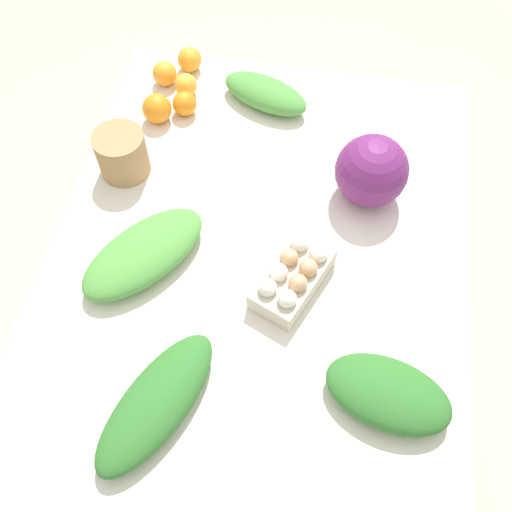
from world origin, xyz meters
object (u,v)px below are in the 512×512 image
at_px(greens_bunch_scallion, 156,403).
at_px(orange_4, 157,109).
at_px(greens_bunch_dandelion, 265,93).
at_px(paper_bag, 122,154).
at_px(greens_bunch_chard, 144,253).
at_px(orange_0, 185,104).
at_px(greens_bunch_beet_tops, 388,394).
at_px(egg_carton, 293,276).
at_px(cabbage_purple, 372,171).
at_px(orange_3, 165,74).
at_px(orange_1, 190,60).
at_px(orange_2, 186,85).

relative_size(greens_bunch_scallion, orange_4, 4.22).
distance_m(greens_bunch_scallion, greens_bunch_dandelion, 0.94).
relative_size(paper_bag, greens_bunch_chard, 0.39).
distance_m(greens_bunch_chard, orange_0, 0.51).
height_order(greens_bunch_dandelion, greens_bunch_beet_tops, greens_bunch_beet_tops).
bearing_deg(egg_carton, cabbage_purple, 176.37).
bearing_deg(greens_bunch_chard, greens_bunch_beet_tops, 67.92).
height_order(egg_carton, greens_bunch_beet_tops, egg_carton).
relative_size(paper_bag, greens_bunch_beet_tops, 0.50).
bearing_deg(orange_3, cabbage_purple, 63.37).
distance_m(greens_bunch_beet_tops, orange_1, 1.15).
bearing_deg(egg_carton, orange_2, -123.00).
relative_size(paper_bag, orange_1, 1.84).
bearing_deg(greens_bunch_scallion, paper_bag, -157.10).
bearing_deg(orange_3, orange_4, 7.12).
height_order(cabbage_purple, greens_bunch_dandelion, cabbage_purple).
bearing_deg(orange_4, orange_3, -172.88).
xyz_separation_m(cabbage_purple, greens_bunch_beet_tops, (0.55, 0.08, -0.05)).
xyz_separation_m(greens_bunch_beet_tops, orange_1, (-0.94, -0.66, -0.00)).
bearing_deg(paper_bag, greens_bunch_scallion, 22.90).
height_order(greens_bunch_scallion, greens_bunch_beet_tops, greens_bunch_beet_tops).
relative_size(egg_carton, paper_bag, 1.85).
xyz_separation_m(greens_bunch_beet_tops, orange_3, (-0.87, -0.72, -0.00)).
distance_m(orange_3, orange_4, 0.15).
xyz_separation_m(cabbage_purple, orange_2, (-0.28, -0.56, -0.06)).
bearing_deg(orange_1, orange_4, -10.05).
bearing_deg(orange_2, greens_bunch_dandelion, 90.94).
relative_size(cabbage_purple, orange_3, 2.56).
height_order(greens_bunch_dandelion, orange_0, greens_bunch_dandelion).
distance_m(cabbage_purple, greens_bunch_dandelion, 0.43).
relative_size(orange_0, orange_2, 1.04).
bearing_deg(greens_bunch_beet_tops, greens_bunch_scallion, -77.58).
xyz_separation_m(paper_bag, orange_3, (-0.35, 0.02, -0.03)).
bearing_deg(greens_bunch_beet_tops, egg_carton, -135.50).
bearing_deg(orange_2, orange_3, -114.19).
relative_size(egg_carton, orange_0, 3.58).
bearing_deg(egg_carton, greens_bunch_beet_tops, 67.07).
distance_m(greens_bunch_scallion, greens_bunch_beet_tops, 0.48).
bearing_deg(greens_bunch_chard, cabbage_purple, 120.73).
xyz_separation_m(egg_carton, orange_0, (-0.51, -0.39, -0.01)).
bearing_deg(greens_bunch_scallion, orange_1, -169.93).
distance_m(orange_0, orange_4, 0.08).
bearing_deg(orange_4, greens_bunch_chard, 11.69).
bearing_deg(orange_3, orange_1, 141.61).
bearing_deg(egg_carton, greens_bunch_chard, -67.86).
height_order(cabbage_purple, orange_0, cabbage_purple).
distance_m(greens_bunch_scallion, orange_4, 0.85).
height_order(greens_bunch_scallion, greens_bunch_chard, greens_bunch_chard).
bearing_deg(greens_bunch_beet_tops, orange_3, -140.42).
bearing_deg(egg_carton, orange_0, -120.24).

